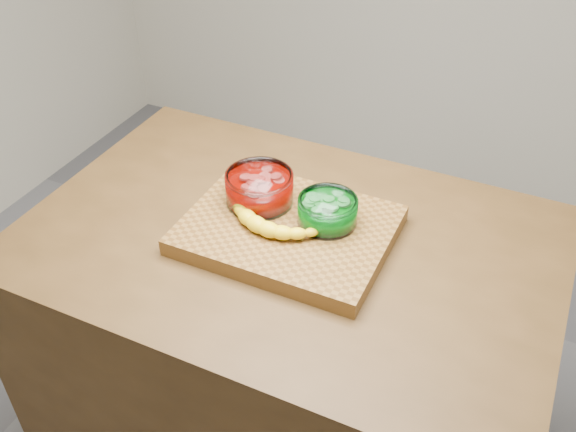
% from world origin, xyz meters
% --- Properties ---
extents(counter, '(1.20, 0.80, 0.90)m').
position_xyz_m(counter, '(0.00, 0.00, 0.45)').
color(counter, '#462E15').
rests_on(counter, ground).
extents(cutting_board, '(0.45, 0.35, 0.04)m').
position_xyz_m(cutting_board, '(0.00, 0.00, 0.92)').
color(cutting_board, brown).
rests_on(cutting_board, counter).
extents(bowl_red, '(0.16, 0.16, 0.07)m').
position_xyz_m(bowl_red, '(-0.09, 0.05, 0.98)').
color(bowl_red, white).
rests_on(bowl_red, cutting_board).
extents(bowl_green, '(0.13, 0.13, 0.06)m').
position_xyz_m(bowl_green, '(0.08, 0.04, 0.97)').
color(bowl_green, white).
rests_on(bowl_green, cutting_board).
extents(banana, '(0.26, 0.15, 0.04)m').
position_xyz_m(banana, '(-0.03, -0.01, 0.96)').
color(banana, yellow).
rests_on(banana, cutting_board).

